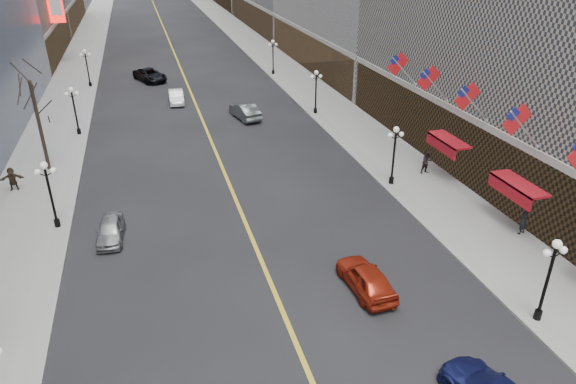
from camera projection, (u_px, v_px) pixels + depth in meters
sidewalk_east at (281, 67)px, 73.88m from camera, size 6.00×230.00×0.15m
sidewalk_west at (75, 80)px, 67.03m from camera, size 6.00×230.00×0.15m
lane_line at (177, 59)px, 79.09m from camera, size 0.25×200.00×0.02m
streetlamp_east_0 at (549, 272)px, 23.88m from camera, size 1.26×0.44×4.52m
streetlamp_east_1 at (394, 149)px, 37.65m from camera, size 1.26×0.44×4.52m
streetlamp_east_2 at (316, 87)px, 53.15m from camera, size 1.26×0.44×4.52m
streetlamp_east_3 at (273, 53)px, 68.64m from camera, size 1.26×0.44×4.52m
streetlamp_west_1 at (49, 188)px, 31.88m from camera, size 1.26×0.44×4.52m
streetlamp_west_2 at (74, 106)px, 47.37m from camera, size 1.26×0.44×4.52m
streetlamp_west_3 at (87, 64)px, 62.87m from camera, size 1.26×0.44×4.52m
flag_2 at (519, 122)px, 29.67m from camera, size 2.87×0.12×2.87m
flag_3 at (469, 99)px, 33.97m from camera, size 2.87×0.12×2.87m
flag_4 at (431, 80)px, 38.28m from camera, size 2.87×0.12×2.87m
flag_5 at (400, 66)px, 42.58m from camera, size 2.87×0.12×2.87m
awning_b at (516, 186)px, 31.74m from camera, size 1.40×4.00×0.93m
awning_c at (447, 141)px, 38.63m from camera, size 1.40×4.00×0.93m
tree_west_far at (33, 95)px, 38.58m from camera, size 3.60×3.60×7.92m
car_nb_near at (110, 230)px, 31.71m from camera, size 1.82×3.96×1.31m
car_nb_mid at (176, 97)px, 57.81m from camera, size 1.69×4.48×1.46m
car_nb_far at (150, 75)px, 66.58m from camera, size 4.65×6.35×1.60m
car_sb_mid at (366, 278)px, 27.08m from camera, size 2.10×4.61×1.53m
car_sb_far at (245, 111)px, 52.81m from camera, size 2.70×5.20×1.63m
ped_ne_corner at (524, 220)px, 31.89m from camera, size 0.84×0.72×1.95m
ped_east_walk at (427, 162)px, 40.16m from camera, size 0.94×0.56×1.86m
ped_west_far at (12, 179)px, 37.49m from camera, size 1.67×0.58×1.77m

